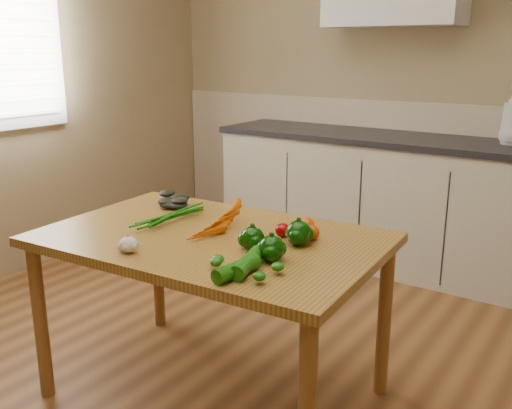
{
  "coord_description": "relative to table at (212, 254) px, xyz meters",
  "views": [
    {
      "loc": [
        1.39,
        -1.45,
        1.47
      ],
      "look_at": [
        0.04,
        0.51,
        0.81
      ],
      "focal_mm": 40.0,
      "sensor_mm": 36.0,
      "label": 1
    }
  ],
  "objects": [
    {
      "name": "table",
      "position": [
        0.0,
        0.0,
        0.0
      ],
      "size": [
        1.42,
        0.97,
        0.73
      ],
      "rotation": [
        0.0,
        0.0,
        0.07
      ],
      "color": "olive",
      "rests_on": "ground"
    },
    {
      "name": "pepper_c",
      "position": [
        0.36,
        -0.11,
        0.13
      ],
      "size": [
        0.09,
        0.09,
        0.09
      ],
      "primitive_type": "sphere",
      "color": "#063302",
      "rests_on": "table"
    },
    {
      "name": "zucchini_b",
      "position": [
        0.34,
        -0.29,
        0.11
      ],
      "size": [
        0.07,
        0.2,
        0.05
      ],
      "primitive_type": "cylinder",
      "rotation": [
        1.57,
        0.0,
        -0.1
      ],
      "color": "#0F4D08",
      "rests_on": "table"
    },
    {
      "name": "pepper_a",
      "position": [
        0.24,
        -0.05,
        0.13
      ],
      "size": [
        0.09,
        0.09,
        0.09
      ],
      "primitive_type": "sphere",
      "color": "#063302",
      "rests_on": "table"
    },
    {
      "name": "counter_run",
      "position": [
        0.22,
        1.93,
        -0.19
      ],
      "size": [
        2.84,
        0.64,
        1.14
      ],
      "color": "#B6AF98",
      "rests_on": "ground"
    },
    {
      "name": "garlic_bulb",
      "position": [
        -0.13,
        -0.33,
        0.11
      ],
      "size": [
        0.07,
        0.07,
        0.06
      ],
      "primitive_type": "ellipsoid",
      "color": "beige",
      "rests_on": "table"
    },
    {
      "name": "leafy_greens",
      "position": [
        -0.43,
        0.25,
        0.13
      ],
      "size": [
        0.19,
        0.18,
        0.1
      ],
      "primitive_type": null,
      "color": "black",
      "rests_on": "table"
    },
    {
      "name": "tomato_c",
      "position": [
        0.36,
        0.18,
        0.11
      ],
      "size": [
        0.06,
        0.06,
        0.06
      ],
      "primitive_type": "ellipsoid",
      "color": "#C04004",
      "rests_on": "table"
    },
    {
      "name": "tomato_b",
      "position": [
        0.31,
        0.23,
        0.12
      ],
      "size": [
        0.08,
        0.08,
        0.07
      ],
      "primitive_type": "ellipsoid",
      "color": "#C04004",
      "rests_on": "table"
    },
    {
      "name": "tomato_a",
      "position": [
        0.25,
        0.15,
        0.11
      ],
      "size": [
        0.06,
        0.06,
        0.06
      ],
      "primitive_type": "ellipsoid",
      "color": "#810204",
      "rests_on": "table"
    },
    {
      "name": "pepper_b",
      "position": [
        0.35,
        0.09,
        0.13
      ],
      "size": [
        0.1,
        0.1,
        0.1
      ],
      "primitive_type": "sphere",
      "color": "#063302",
      "rests_on": "table"
    },
    {
      "name": "soap_bottle_c",
      "position": [
        0.73,
        1.98,
        0.34
      ],
      "size": [
        0.19,
        0.19,
        0.17
      ],
      "primitive_type": "imported",
      "rotation": [
        0.0,
        0.0,
        1.02
      ],
      "color": "silver",
      "rests_on": "counter_run"
    },
    {
      "name": "room",
      "position": [
        0.01,
        -0.09,
        0.6
      ],
      "size": [
        4.04,
        5.04,
        2.64
      ],
      "color": "brown",
      "rests_on": "ground"
    },
    {
      "name": "carrot_bunch",
      "position": [
        -0.08,
        0.06,
        0.12
      ],
      "size": [
        0.27,
        0.21,
        0.07
      ],
      "primitive_type": null,
      "rotation": [
        0.0,
        0.0,
        0.07
      ],
      "color": "#D35A04",
      "rests_on": "table"
    },
    {
      "name": "zucchini_a",
      "position": [
        0.34,
        -0.23,
        0.11
      ],
      "size": [
        0.11,
        0.22,
        0.06
      ],
      "primitive_type": "cylinder",
      "rotation": [
        1.57,
        0.0,
        0.27
      ],
      "color": "#0F4D08",
      "rests_on": "table"
    }
  ]
}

